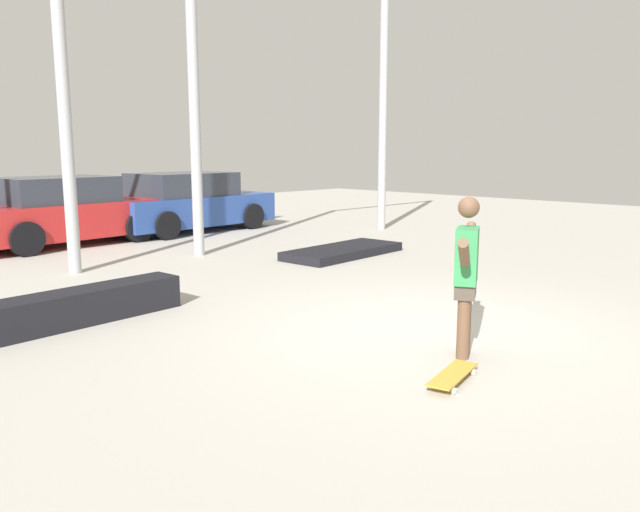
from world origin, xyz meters
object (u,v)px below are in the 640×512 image
object	(u,v)px
skateboard	(453,375)
skateboarder	(466,270)
grind_box	(68,309)
parked_car_blue	(187,203)
manual_pad	(343,251)
parked_car_red	(63,212)

from	to	relation	value
skateboard	skateboarder	bearing A→B (deg)	12.07
skateboarder	skateboard	world-z (taller)	skateboarder
skateboarder	grind_box	xyz separation A→B (m)	(-2.25, 3.77, -0.66)
grind_box	parked_car_blue	world-z (taller)	parked_car_blue
manual_pad	parked_car_red	size ratio (longest dim) A/B	0.62
parked_car_red	parked_car_blue	bearing A→B (deg)	-3.17
skateboarder	manual_pad	distance (m)	5.94
grind_box	manual_pad	world-z (taller)	grind_box
grind_box	parked_car_blue	xyz separation A→B (m)	(5.69, 6.12, 0.49)
skateboard	grind_box	xyz separation A→B (m)	(-1.58, 4.08, 0.14)
skateboard	grind_box	size ratio (longest dim) A/B	0.28
skateboarder	skateboard	xyz separation A→B (m)	(-0.67, -0.31, -0.79)
grind_box	manual_pad	xyz separation A→B (m)	(5.72, 0.99, -0.12)
parked_car_blue	skateboarder	bearing A→B (deg)	-112.66
skateboarder	parked_car_red	bearing A→B (deg)	59.93
manual_pad	parked_car_blue	size ratio (longest dim) A/B	0.59
grind_box	parked_car_blue	distance (m)	8.38
skateboarder	grind_box	world-z (taller)	skateboarder
parked_car_red	parked_car_blue	distance (m)	3.09
skateboarder	parked_car_blue	xyz separation A→B (m)	(3.44, 9.89, -0.17)
skateboarder	manual_pad	size ratio (longest dim) A/B	0.62
skateboarder	skateboard	size ratio (longest dim) A/B	2.00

